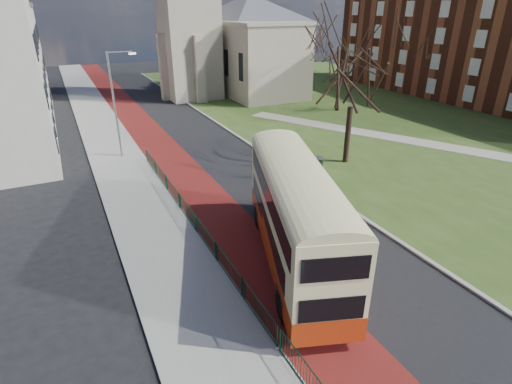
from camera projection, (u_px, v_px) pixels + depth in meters
ground at (280, 256)px, 19.38m from camera, size 160.00×160.00×0.00m
road_carriageway at (187, 140)px, 36.24m from camera, size 9.00×120.00×0.01m
bus_lane at (157, 144)px, 35.16m from camera, size 3.40×120.00×0.01m
pavement_west at (112, 150)px, 33.61m from camera, size 4.00×120.00×0.12m
kerb_west at (136, 147)px, 34.41m from camera, size 0.25×120.00×0.13m
kerb_east at (225, 128)px, 39.69m from camera, size 0.25×80.00×0.13m
grass_green at (379, 108)px, 47.69m from camera, size 40.00×80.00×0.04m
footpath at (421, 142)px, 35.51m from camera, size 18.84×32.82×0.03m
pedestrian_railing at (195, 223)px, 21.21m from camera, size 0.07×24.00×1.12m
brick_terrace at (486, 45)px, 48.84m from camera, size 10.30×44.30×13.50m
streetlamp at (116, 100)px, 30.34m from camera, size 2.13×0.18×8.00m
bus at (296, 212)px, 17.80m from camera, size 6.16×11.50×4.71m
winter_tree_near at (355, 59)px, 27.94m from camera, size 9.27×9.27×11.04m
winter_tree_far at (341, 63)px, 44.36m from camera, size 5.94×5.94×7.71m
litter_bin at (319, 164)px, 29.23m from camera, size 0.70×0.70×1.02m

